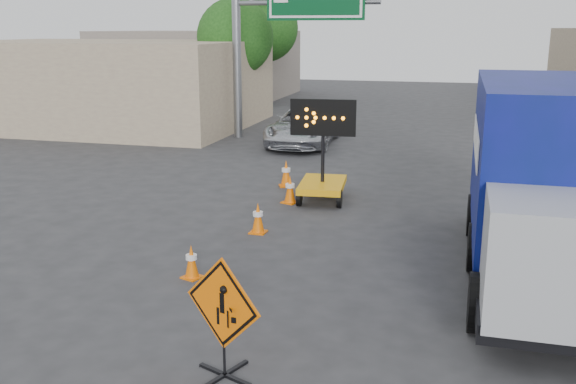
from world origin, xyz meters
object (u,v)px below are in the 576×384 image
at_px(arrow_board, 322,178).
at_px(box_truck, 541,192).
at_px(construction_sign, 223,315).
at_px(pickup_truck, 303,127).

relative_size(arrow_board, box_truck, 0.36).
relative_size(construction_sign, pickup_truck, 0.33).
height_order(pickup_truck, box_truck, box_truck).
height_order(arrow_board, box_truck, box_truck).
xyz_separation_m(construction_sign, pickup_truck, (-3.24, 17.69, -0.18)).
bearing_deg(construction_sign, pickup_truck, 122.51).
xyz_separation_m(arrow_board, box_truck, (5.08, -4.42, 1.04)).
relative_size(construction_sign, arrow_board, 0.62).
distance_m(pickup_truck, box_truck, 14.90).
distance_m(arrow_board, pickup_truck, 8.71).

